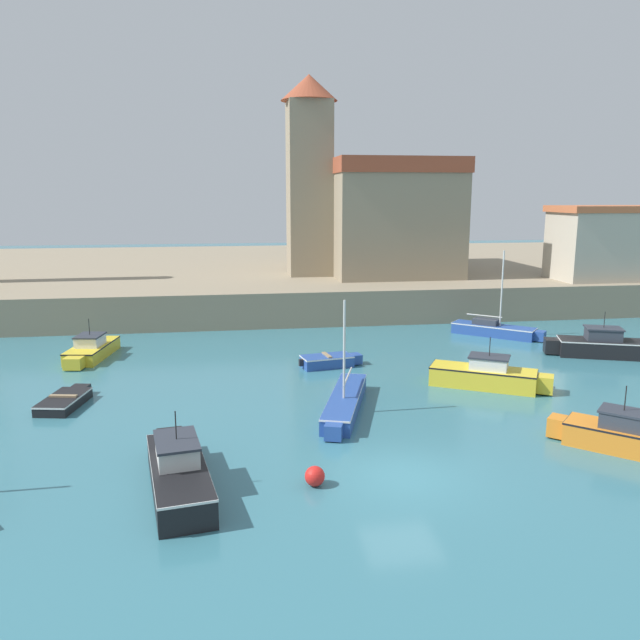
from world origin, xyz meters
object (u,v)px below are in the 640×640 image
object	(u,v)px
sailboat_blue_3	(345,402)
motorboat_yellow_6	(487,375)
motorboat_orange_9	(623,436)
dinghy_black_8	(65,400)
church	(374,211)
motorboat_yellow_7	(91,349)
sailboat_blue_5	(495,329)
motorboat_black_2	(603,345)
motorboat_black_1	(178,471)
dinghy_blue_0	(329,360)
harbor_shed_near_wharf	(610,242)
mooring_buoy	(315,476)

from	to	relation	value
sailboat_blue_3	motorboat_yellow_6	world-z (taller)	sailboat_blue_3
motorboat_yellow_6	motorboat_orange_9	xyz separation A→B (m)	(1.75, -7.79, -0.03)
dinghy_black_8	church	distance (m)	33.42
motorboat_orange_9	motorboat_yellow_7	bearing A→B (deg)	142.81
motorboat_yellow_7	dinghy_black_8	world-z (taller)	motorboat_yellow_7
motorboat_yellow_7	dinghy_black_8	distance (m)	8.27
sailboat_blue_5	motorboat_black_2	bearing A→B (deg)	-56.20
motorboat_black_1	sailboat_blue_3	world-z (taller)	sailboat_blue_3
motorboat_black_2	sailboat_blue_3	distance (m)	17.44
motorboat_black_1	church	size ratio (longest dim) A/B	0.39
dinghy_blue_0	harbor_shed_near_wharf	size ratio (longest dim) A/B	0.39
sailboat_blue_5	motorboat_yellow_6	bearing A→B (deg)	-115.77
motorboat_yellow_7	church	world-z (taller)	church
dinghy_blue_0	motorboat_yellow_6	xyz separation A→B (m)	(6.78, -4.70, 0.26)
motorboat_yellow_6	motorboat_orange_9	world-z (taller)	motorboat_yellow_6
motorboat_black_2	motorboat_black_1	bearing A→B (deg)	-150.05
motorboat_orange_9	harbor_shed_near_wharf	distance (m)	30.47
sailboat_blue_3	sailboat_blue_5	xyz separation A→B (m)	(12.22, 12.52, 0.05)
sailboat_blue_5	motorboat_yellow_7	world-z (taller)	sailboat_blue_5
sailboat_blue_3	dinghy_black_8	world-z (taller)	sailboat_blue_3
motorboat_black_2	church	distance (m)	24.19
harbor_shed_near_wharf	church	bearing A→B (deg)	153.81
sailboat_blue_5	motorboat_yellow_7	distance (m)	24.67
motorboat_orange_9	mooring_buoy	size ratio (longest dim) A/B	6.68
church	dinghy_black_8	bearing A→B (deg)	-127.14
sailboat_blue_5	motorboat_orange_9	distance (m)	18.37
motorboat_black_2	harbor_shed_near_wharf	bearing A→B (deg)	57.22
sailboat_blue_3	dinghy_blue_0	bearing A→B (deg)	86.13
motorboat_yellow_7	motorboat_orange_9	distance (m)	26.83
sailboat_blue_3	motorboat_yellow_6	xyz separation A→B (m)	(7.24, 2.22, 0.20)
dinghy_blue_0	church	bearing A→B (deg)	71.00
motorboat_black_2	mooring_buoy	bearing A→B (deg)	-143.82
motorboat_orange_9	mooring_buoy	bearing A→B (deg)	-174.48
sailboat_blue_3	motorboat_orange_9	xyz separation A→B (m)	(8.99, -5.56, 0.18)
sailboat_blue_3	motorboat_yellow_6	bearing A→B (deg)	17.06
motorboat_yellow_7	harbor_shed_near_wharf	xyz separation A→B (m)	(37.09, 9.46, 4.82)
dinghy_blue_0	sailboat_blue_5	distance (m)	13.01
motorboat_black_2	church	size ratio (longest dim) A/B	0.38
dinghy_blue_0	sailboat_blue_3	xyz separation A→B (m)	(-0.47, -6.92, 0.06)
sailboat_blue_5	motorboat_orange_9	xyz separation A→B (m)	(-3.22, -18.08, 0.12)
motorboat_black_1	sailboat_blue_5	world-z (taller)	sailboat_blue_5
church	dinghy_blue_0	bearing A→B (deg)	-109.00
motorboat_orange_9	church	bearing A→B (deg)	91.91
motorboat_yellow_7	harbor_shed_near_wharf	size ratio (longest dim) A/B	0.61
motorboat_black_1	motorboat_orange_9	xyz separation A→B (m)	(15.42, 0.67, -0.04)
sailboat_blue_5	harbor_shed_near_wharf	bearing A→B (deg)	31.31
mooring_buoy	sailboat_blue_3	bearing A→B (deg)	71.52
motorboat_black_1	dinghy_black_8	bearing A→B (deg)	122.04
sailboat_blue_5	dinghy_black_8	xyz separation A→B (m)	(-24.04, -10.11, -0.19)
motorboat_yellow_6	harbor_shed_near_wharf	distance (m)	25.44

